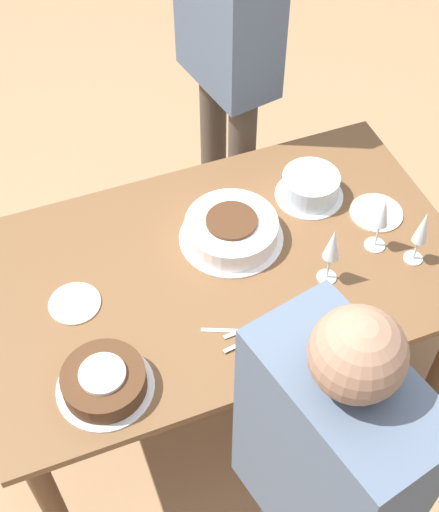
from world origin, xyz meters
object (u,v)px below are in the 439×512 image
(person_watching, at_px, (228,27))
(cake_front_chocolate, at_px, (104,381))
(wine_glass_near, at_px, (382,215))
(person_cutting, at_px, (322,479))
(wine_glass_extra, at_px, (423,229))
(wine_glass_far, at_px, (332,246))
(cake_back_decorated, at_px, (310,187))
(cake_center_white, at_px, (231,230))

(person_watching, bearing_deg, cake_front_chocolate, -47.06)
(wine_glass_near, bearing_deg, person_cutting, -128.48)
(person_cutting, bearing_deg, wine_glass_near, -51.07)
(wine_glass_extra, bearing_deg, cake_front_chocolate, -174.68)
(cake_front_chocolate, xyz_separation_m, person_watching, (0.77, 1.03, 0.30))
(wine_glass_near, bearing_deg, wine_glass_far, -163.10)
(cake_back_decorated, xyz_separation_m, wine_glass_extra, (0.19, -0.37, 0.10))
(cake_back_decorated, distance_m, wine_glass_far, 0.37)
(wine_glass_far, bearing_deg, person_cutting, -118.94)
(cake_front_chocolate, distance_m, wine_glass_far, 0.76)
(wine_glass_extra, distance_m, person_watching, 0.99)
(wine_glass_far, xyz_separation_m, person_watching, (0.03, 0.91, 0.18))
(person_cutting, bearing_deg, cake_center_white, -21.26)
(wine_glass_far, relative_size, person_watching, 0.12)
(wine_glass_extra, bearing_deg, person_watching, 105.75)
(cake_back_decorated, distance_m, person_watching, 0.64)
(cake_front_chocolate, xyz_separation_m, wine_glass_far, (0.74, 0.13, 0.11))
(cake_front_chocolate, relative_size, wine_glass_near, 1.28)
(wine_glass_near, distance_m, wine_glass_extra, 0.13)
(cake_center_white, height_order, wine_glass_far, wine_glass_far)
(cake_front_chocolate, bearing_deg, person_cutting, -52.63)
(cake_center_white, xyz_separation_m, wine_glass_near, (0.42, -0.20, 0.10))
(cake_back_decorated, bearing_deg, cake_center_white, -165.45)
(cake_center_white, bearing_deg, wine_glass_near, -25.08)
(cake_center_white, distance_m, person_watching, 0.75)
(wine_glass_near, height_order, wine_glass_extra, wine_glass_extra)
(cake_center_white, bearing_deg, person_cutting, -98.66)
(person_watching, bearing_deg, wine_glass_far, -12.05)
(wine_glass_far, bearing_deg, cake_front_chocolate, -170.31)
(wine_glass_far, height_order, person_cutting, person_cutting)
(person_cutting, bearing_deg, wine_glass_extra, -59.24)
(wine_glass_extra, relative_size, person_watching, 0.12)
(cake_front_chocolate, bearing_deg, wine_glass_near, 11.27)
(cake_back_decorated, distance_m, person_cutting, 1.09)
(cake_back_decorated, height_order, person_watching, person_watching)
(cake_center_white, bearing_deg, person_watching, 69.51)
(cake_center_white, bearing_deg, wine_glass_far, -50.05)
(wine_glass_far, height_order, wine_glass_extra, wine_glass_far)
(cake_back_decorated, xyz_separation_m, person_cutting, (-0.46, -0.98, 0.14))
(person_cutting, bearing_deg, cake_front_chocolate, 24.78)
(cake_front_chocolate, height_order, wine_glass_extra, wine_glass_extra)
(person_cutting, height_order, person_watching, person_watching)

